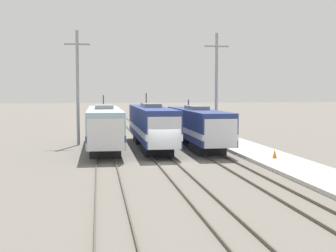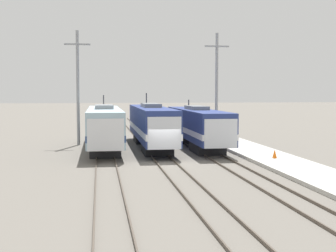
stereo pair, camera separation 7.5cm
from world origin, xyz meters
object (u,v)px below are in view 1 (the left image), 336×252
(traffic_cone, at_px, (275,154))
(locomotive_far_right, at_px, (197,126))
(catenary_tower_right, at_px, (216,86))
(locomotive_far_left, at_px, (104,127))
(catenary_tower_left, at_px, (78,86))
(locomotive_center, at_px, (151,125))

(traffic_cone, bearing_deg, locomotive_far_right, 111.69)
(catenary_tower_right, height_order, traffic_cone, catenary_tower_right)
(locomotive_far_left, xyz_separation_m, locomotive_far_right, (8.89, 0.40, -0.07))
(locomotive_far_left, distance_m, catenary_tower_left, 6.31)
(locomotive_far_right, bearing_deg, locomotive_center, 177.41)
(locomotive_far_left, height_order, locomotive_far_right, locomotive_far_left)
(locomotive_center, distance_m, locomotive_far_right, 4.45)
(locomotive_center, relative_size, catenary_tower_left, 1.66)
(locomotive_center, height_order, catenary_tower_right, catenary_tower_right)
(locomotive_far_left, relative_size, locomotive_far_right, 1.00)
(locomotive_far_left, relative_size, catenary_tower_left, 1.61)
(locomotive_far_left, xyz_separation_m, catenary_tower_left, (-2.54, 4.31, 3.84))
(locomotive_far_left, relative_size, catenary_tower_right, 1.61)
(catenary_tower_left, height_order, catenary_tower_right, same)
(locomotive_far_left, distance_m, locomotive_center, 4.49)
(catenary_tower_left, distance_m, traffic_cone, 21.34)
(catenary_tower_right, bearing_deg, locomotive_far_left, -159.86)
(locomotive_far_left, bearing_deg, locomotive_center, 7.70)
(locomotive_far_right, relative_size, catenary_tower_right, 1.61)
(locomotive_far_left, xyz_separation_m, catenary_tower_right, (11.74, 4.31, 3.84))
(traffic_cone, bearing_deg, catenary_tower_left, 138.09)
(catenary_tower_left, bearing_deg, locomotive_far_right, -18.86)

